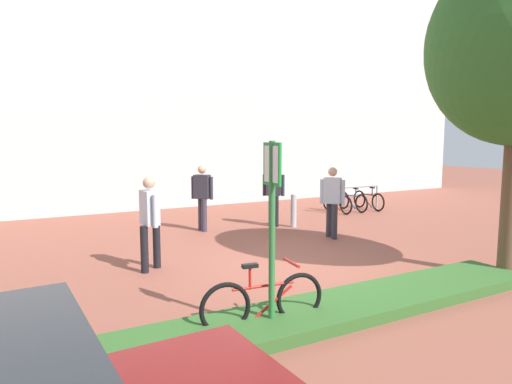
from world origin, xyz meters
The scene contains 11 objects.
ground_plane centered at (0.00, 0.00, 0.00)m, with size 60.00×60.00×0.00m, color brown.
building_facade centered at (0.00, 8.60, 5.00)m, with size 28.00×1.20×10.00m, color silver.
planter_strip centered at (-0.73, -2.23, 0.08)m, with size 7.00×1.10×0.16m, color #336028.
parking_sign_post centered at (-1.87, -2.23, 1.55)m, with size 0.08×0.36×2.37m.
bike_at_sign centered at (-1.92, -2.12, 0.35)m, with size 1.68×0.42×0.86m.
bike_rack_cluster centered at (5.33, 4.57, 0.35)m, with size 2.11×1.59×0.83m.
bollard_steel centered at (2.05, 3.19, 0.45)m, with size 0.16×0.16×0.90m, color #ADADB2.
person_shirt_blue centered at (2.11, 1.62, 0.98)m, with size 0.44×0.50×1.72m.
person_casual_tan centered at (-2.48, 1.06, 0.98)m, with size 0.43×0.61×1.72m.
person_suited_navy centered at (1.67, 3.61, 0.98)m, with size 0.49×0.46×1.72m.
person_suited_dark centered at (-0.31, 3.93, 0.98)m, with size 0.45×0.47×1.72m.
Camera 1 is at (-4.62, -6.85, 2.39)m, focal length 31.35 mm.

